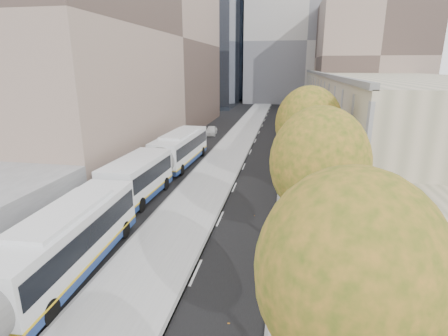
% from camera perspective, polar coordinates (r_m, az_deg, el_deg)
% --- Properties ---
extents(bus_platform, '(4.25, 150.00, 0.15)m').
position_cam_1_polar(bus_platform, '(38.31, 0.84, 2.54)').
color(bus_platform, '#A5A5A5').
rests_on(bus_platform, ground).
extents(sidewalk, '(4.75, 150.00, 0.08)m').
position_cam_1_polar(sidewalk, '(37.89, 12.87, 1.91)').
color(sidewalk, gray).
rests_on(sidewalk, ground).
extents(building_tan, '(18.00, 92.00, 8.00)m').
position_cam_1_polar(building_tan, '(67.26, 22.00, 10.73)').
color(building_tan, gray).
rests_on(building_tan, ground).
extents(building_midrise, '(24.00, 46.00, 25.00)m').
position_cam_1_polar(building_midrise, '(49.43, -20.96, 19.14)').
color(building_midrise, gray).
rests_on(building_midrise, ground).
extents(building_far_block, '(30.00, 18.00, 30.00)m').
position_cam_1_polar(building_far_block, '(97.96, 13.17, 19.31)').
color(building_far_block, '#A7A19A').
rests_on(building_far_block, ground).
extents(bus_shelter, '(1.90, 4.40, 2.53)m').
position_cam_1_polar(bus_shelter, '(14.91, 23.23, -13.16)').
color(bus_shelter, '#383A3F').
rests_on(bus_shelter, sidewalk).
extents(tree_b, '(4.00, 4.00, 6.97)m').
position_cam_1_polar(tree_b, '(8.03, 19.81, -15.95)').
color(tree_b, '#2E2417').
rests_on(tree_b, sidewalk).
extents(tree_c, '(4.20, 4.20, 7.28)m').
position_cam_1_polar(tree_c, '(15.30, 15.28, 0.80)').
color(tree_c, '#2E2417').
rests_on(tree_c, sidewalk).
extents(tree_d, '(4.40, 4.40, 7.60)m').
position_cam_1_polar(tree_d, '(24.05, 13.62, 6.95)').
color(tree_d, '#2E2417').
rests_on(tree_d, sidewalk).
extents(bus_near, '(3.25, 17.47, 2.90)m').
position_cam_1_polar(bus_near, '(15.02, -32.21, -16.93)').
color(bus_near, silver).
rests_on(bus_near, ground).
extents(bus_far, '(3.14, 17.86, 2.97)m').
position_cam_1_polar(bus_far, '(30.25, -9.56, 1.58)').
color(bus_far, silver).
rests_on(bus_far, ground).
extents(distant_car, '(1.70, 3.66, 1.21)m').
position_cam_1_polar(distant_car, '(48.64, -2.11, 6.13)').
color(distant_car, silver).
rests_on(distant_car, ground).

